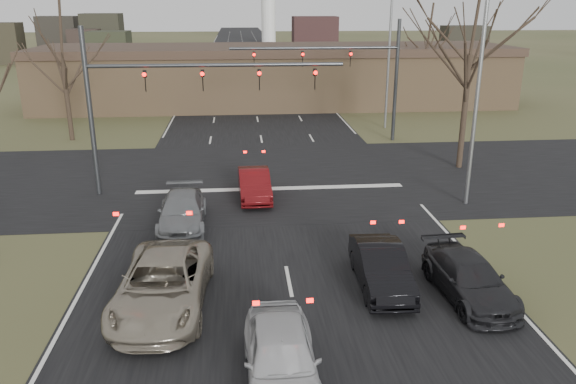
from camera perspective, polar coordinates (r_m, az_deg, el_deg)
name	(u,v)px	position (r m, az deg, el deg)	size (l,w,h in m)	color
ground	(298,330)	(16.68, 1.05, -13.87)	(360.00, 360.00, 0.00)	#3E4625
road_main	(249,76)	(74.53, -3.99, 11.72)	(14.00, 300.00, 0.02)	black
road_cross	(269,177)	(30.37, -1.98, 1.51)	(200.00, 14.00, 0.02)	black
building	(276,75)	(52.48, -1.24, 11.76)	(42.40, 10.40, 5.30)	#8B6D4B
mast_arm_near	(159,90)	(27.50, -12.97, 10.06)	(12.12, 0.24, 8.00)	#383A3D
mast_arm_far	(355,66)	(37.98, 6.81, 12.57)	(11.12, 0.24, 8.00)	#383A3D
streetlight_right_near	(474,84)	(26.34, 18.42, 10.36)	(2.34, 0.25, 10.00)	gray
streetlight_right_far	(387,52)	(42.53, 9.99, 13.83)	(2.34, 0.25, 10.00)	gray
tree_right_near	(475,4)	(32.50, 18.49, 17.64)	(6.90, 6.90, 11.50)	black
tree_left_far	(58,29)	(40.65, -22.29, 15.05)	(5.70, 5.70, 9.50)	black
tree_right_far	(428,27)	(51.74, 14.08, 15.91)	(5.40, 5.40, 9.00)	black
car_silver_suv	(163,284)	(17.81, -12.60, -9.13)	(2.65, 5.76, 1.60)	gray
car_white_sedan	(281,357)	(14.25, -0.68, -16.46)	(1.81, 4.51, 1.54)	#B8B8BA
car_black_hatch	(381,267)	(18.90, 9.42, -7.52)	(1.50, 4.30, 1.42)	black
car_charcoal_sedan	(469,278)	(18.94, 17.91, -8.35)	(1.83, 4.51, 1.31)	black
car_grey_ahead	(182,211)	(23.89, -10.69, -1.95)	(1.92, 4.73, 1.37)	slate
car_red_ahead	(254,184)	(27.02, -3.43, 0.79)	(1.46, 4.18, 1.38)	#520B0E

